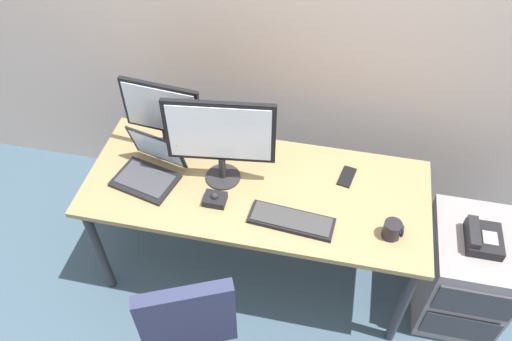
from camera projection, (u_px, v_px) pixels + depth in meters
The scene contains 11 objects.
ground_plane at pixel (256, 265), 3.13m from camera, with size 8.00×8.00×0.00m, color #3B5161.
desk at pixel (256, 196), 2.64m from camera, with size 1.76×0.73×0.74m.
file_cabinet at pixel (463, 273), 2.74m from camera, with size 0.42×0.53×0.61m.
desk_phone at pixel (482, 238), 2.48m from camera, with size 0.17×0.20×0.09m.
monitor_main at pixel (220, 136), 2.41m from camera, with size 0.53×0.18×0.50m.
monitor_side at pixel (162, 114), 2.59m from camera, with size 0.42×0.18×0.44m.
keyboard at pixel (291, 220), 2.42m from camera, with size 0.42×0.17×0.03m.
laptop at pixel (149, 168), 2.60m from camera, with size 0.37×0.34×0.23m.
trackball_mouse at pixel (215, 199), 2.50m from camera, with size 0.11×0.09×0.07m.
coffee_mug at pixel (392, 230), 2.34m from camera, with size 0.09×0.08×0.09m.
cell_phone at pixel (347, 177), 2.63m from camera, with size 0.07×0.14×0.01m, color black.
Camera 1 is at (0.35, -1.67, 2.68)m, focal length 35.48 mm.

